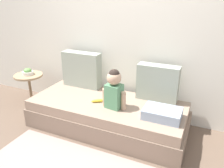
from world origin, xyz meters
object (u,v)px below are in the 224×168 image
couch (107,115)px  banana (98,101)px  folded_blanket (162,113)px  fruit_bowl (28,72)px  throw_pillow_right (158,83)px  throw_pillow_left (82,70)px  toddler (114,88)px  side_table (29,81)px

couch → banana: size_ratio=11.64×
folded_blanket → fruit_bowl: 2.12m
throw_pillow_right → banana: (-0.64, -0.37, -0.21)m
throw_pillow_left → banana: 0.63m
throw_pillow_left → banana: throw_pillow_left is taller
toddler → folded_blanket: toddler is taller
toddler → fruit_bowl: toddler is taller
folded_blanket → fruit_bowl: size_ratio=2.43×
couch → throw_pillow_left: 0.77m
couch → folded_blanket: folded_blanket is taller
throw_pillow_right → couch: bearing=-149.7°
toddler → banana: 0.32m
throw_pillow_right → toddler: bearing=-134.7°
throw_pillow_right → banana: throw_pillow_right is taller
side_table → fruit_bowl: size_ratio=2.92×
side_table → fruit_bowl: fruit_bowl is taller
banana → side_table: (-1.29, 0.19, -0.02)m
fruit_bowl → folded_blanket: bearing=-6.6°
folded_blanket → throw_pillow_right: bearing=111.4°
folded_blanket → fruit_bowl: bearing=173.4°
throw_pillow_left → fruit_bowl: bearing=-168.0°
folded_blanket → side_table: (-2.10, 0.24, -0.05)m
throw_pillow_right → folded_blanket: throw_pillow_right is taller
throw_pillow_left → toddler: (0.68, -0.41, -0.01)m
side_table → fruit_bowl: (0.00, 0.00, 0.15)m
couch → folded_blanket: 0.76m
couch → banana: bearing=-150.0°
throw_pillow_right → fruit_bowl: size_ratio=3.09×
banana → fruit_bowl: (-1.29, 0.19, 0.13)m
banana → folded_blanket: 0.81m
toddler → fruit_bowl: 1.55m
throw_pillow_right → throw_pillow_left: bearing=180.0°
toddler → side_table: size_ratio=0.99×
couch → toddler: size_ratio=4.18×
side_table → throw_pillow_right: bearing=5.3°
side_table → throw_pillow_left: bearing=12.0°
couch → throw_pillow_right: throw_pillow_right is taller
couch → banana: (-0.10, -0.06, 0.21)m
couch → throw_pillow_right: bearing=30.3°
banana → couch: bearing=30.0°
banana → fruit_bowl: fruit_bowl is taller
banana → side_table: side_table is taller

